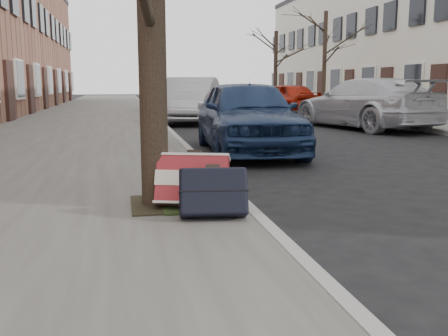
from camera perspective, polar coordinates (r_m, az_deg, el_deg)
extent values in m
plane|color=black|center=(4.76, 20.74, -7.55)|extent=(120.00, 120.00, 0.00)
cube|color=slate|center=(18.91, -15.18, 5.40)|extent=(5.00, 70.00, 0.12)
cube|color=slate|center=(21.49, 17.26, 5.78)|extent=(4.00, 70.00, 0.12)
cube|color=black|center=(5.20, -5.84, -4.06)|extent=(0.85, 0.85, 0.02)
cube|color=maroon|center=(5.00, -3.61, -1.45)|extent=(0.79, 0.58, 0.55)
cube|color=black|center=(4.60, -1.23, -2.76)|extent=(0.67, 0.44, 0.49)
imported|color=#17284A|center=(9.87, 2.68, 6.02)|extent=(1.97, 4.38, 1.46)
imported|color=#B0B3B9|center=(17.59, -3.86, 7.78)|extent=(3.02, 5.03, 1.57)
imported|color=#39393E|center=(24.10, -5.73, 8.11)|extent=(3.09, 5.47, 1.44)
imported|color=#B3B5BC|center=(15.70, 15.69, 7.11)|extent=(3.18, 5.53, 1.51)
imported|color=#991707|center=(23.53, 6.98, 7.96)|extent=(2.66, 4.31, 1.37)
cylinder|color=black|center=(25.21, 11.41, 11.95)|extent=(0.20, 0.20, 4.64)
cylinder|color=black|center=(32.70, 5.91, 11.39)|extent=(0.24, 0.24, 4.50)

